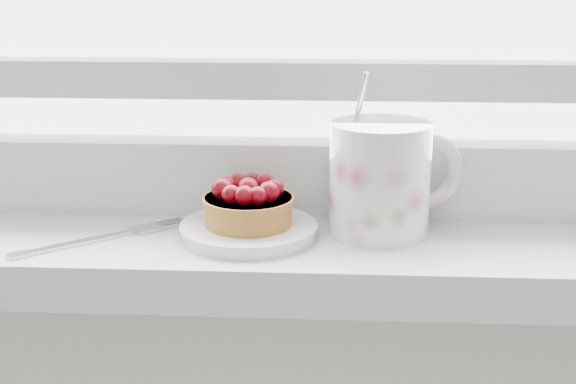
# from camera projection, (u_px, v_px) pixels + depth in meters

# --- Properties ---
(saucer) EXTENTS (0.12, 0.12, 0.01)m
(saucer) POSITION_uv_depth(u_px,v_px,m) (249.00, 230.00, 0.72)
(saucer) COLOR silver
(saucer) RESTS_ON windowsill
(raspberry_tart) EXTENTS (0.08, 0.08, 0.04)m
(raspberry_tart) POSITION_uv_depth(u_px,v_px,m) (248.00, 204.00, 0.71)
(raspberry_tart) COLOR #90571F
(raspberry_tart) RESTS_ON saucer
(floral_mug) EXTENTS (0.14, 0.12, 0.15)m
(floral_mug) POSITION_uv_depth(u_px,v_px,m) (383.00, 176.00, 0.72)
(floral_mug) COLOR silver
(floral_mug) RESTS_ON windowsill
(fork) EXTENTS (0.14, 0.12, 0.00)m
(fork) POSITION_uv_depth(u_px,v_px,m) (101.00, 238.00, 0.71)
(fork) COLOR silver
(fork) RESTS_ON windowsill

